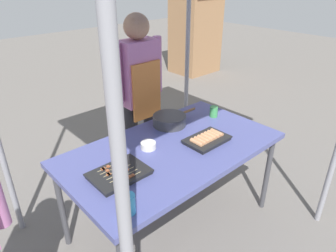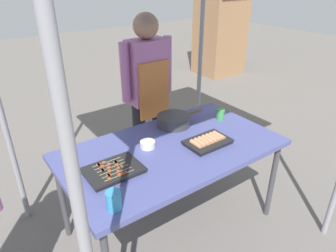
# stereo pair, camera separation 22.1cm
# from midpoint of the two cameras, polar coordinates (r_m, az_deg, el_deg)

# --- Properties ---
(ground_plane) EXTENTS (18.00, 18.00, 0.00)m
(ground_plane) POSITION_cam_midpoint_polar(r_m,az_deg,el_deg) (2.71, -1.70, -17.60)
(ground_plane) COLOR #66605B
(stall_table) EXTENTS (1.60, 0.90, 0.75)m
(stall_table) POSITION_cam_midpoint_polar(r_m,az_deg,el_deg) (2.28, -1.94, -5.04)
(stall_table) COLOR #4C518C
(stall_table) RESTS_ON ground
(tray_grilled_sausages) EXTENTS (0.33, 0.22, 0.05)m
(tray_grilled_sausages) POSITION_cam_midpoint_polar(r_m,az_deg,el_deg) (2.30, 4.52, -2.54)
(tray_grilled_sausages) COLOR black
(tray_grilled_sausages) RESTS_ON stall_table
(tray_meat_skewers) EXTENTS (0.36, 0.26, 0.04)m
(tray_meat_skewers) POSITION_cam_midpoint_polar(r_m,az_deg,el_deg) (1.98, -12.27, -8.75)
(tray_meat_skewers) COLOR black
(tray_meat_skewers) RESTS_ON stall_table
(cooking_wok) EXTENTS (0.43, 0.27, 0.09)m
(cooking_wok) POSITION_cam_midpoint_polar(r_m,az_deg,el_deg) (2.54, -2.18, 1.10)
(cooking_wok) COLOR #38383A
(cooking_wok) RESTS_ON stall_table
(condiment_bowl) EXTENTS (0.11, 0.11, 0.05)m
(condiment_bowl) POSITION_cam_midpoint_polar(r_m,az_deg,el_deg) (2.23, -6.51, -3.69)
(condiment_bowl) COLOR silver
(condiment_bowl) RESTS_ON stall_table
(drink_cup_near_edge) EXTENTS (0.07, 0.07, 0.09)m
(drink_cup_near_edge) POSITION_cam_midpoint_polar(r_m,az_deg,el_deg) (2.70, 6.16, 2.61)
(drink_cup_near_edge) COLOR #3F994C
(drink_cup_near_edge) RESTS_ON stall_table
(drink_cup_by_wok) EXTENTS (0.08, 0.08, 0.11)m
(drink_cup_by_wok) POSITION_cam_midpoint_polar(r_m,az_deg,el_deg) (1.70, -11.30, -14.11)
(drink_cup_by_wok) COLOR #338CBF
(drink_cup_by_wok) RESTS_ON stall_table
(vendor_woman) EXTENTS (0.52, 0.23, 1.60)m
(vendor_woman) POSITION_cam_midpoint_polar(r_m,az_deg,el_deg) (2.81, -7.57, 6.84)
(vendor_woman) COLOR black
(vendor_woman) RESTS_ON ground
(neighbor_stall_left) EXTENTS (0.84, 0.74, 2.04)m
(neighbor_stall_left) POSITION_cam_midpoint_polar(r_m,az_deg,el_deg) (6.33, 4.13, 19.02)
(neighbor_stall_left) COLOR #9E724C
(neighbor_stall_left) RESTS_ON ground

